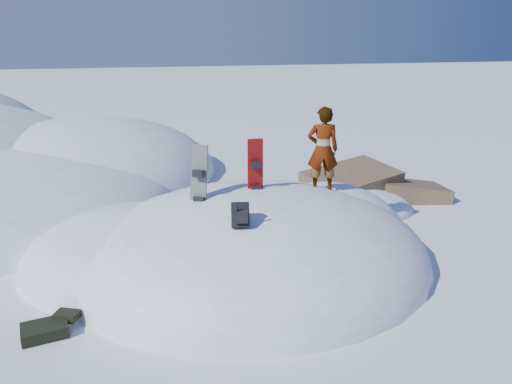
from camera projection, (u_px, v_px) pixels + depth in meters
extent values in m
plane|color=white|center=(253.00, 265.00, 9.77)|extent=(120.00, 120.00, 0.00)
ellipsoid|color=white|center=(253.00, 265.00, 9.77)|extent=(7.00, 6.00, 3.00)
ellipsoid|color=white|center=(137.00, 264.00, 9.80)|extent=(4.40, 4.00, 2.20)
ellipsoid|color=white|center=(324.00, 240.00, 10.93)|extent=(3.60, 3.20, 2.50)
ellipsoid|color=white|center=(90.00, 175.00, 15.87)|extent=(8.00, 8.00, 3.60)
cube|color=brown|center=(350.00, 194.00, 13.72)|extent=(2.82, 2.41, 1.62)
cube|color=brown|center=(409.00, 201.00, 13.79)|extent=(2.16, 1.80, 1.33)
cube|color=brown|center=(352.00, 184.00, 15.00)|extent=(2.08, 2.01, 1.10)
ellipsoid|color=white|center=(352.00, 210.00, 12.73)|extent=(3.20, 2.40, 1.00)
cube|color=red|center=(255.00, 180.00, 9.51)|extent=(0.30, 0.04, 1.59)
cube|color=black|center=(256.00, 165.00, 9.36)|extent=(0.19, 0.11, 0.13)
cube|color=black|center=(256.00, 189.00, 9.50)|extent=(0.19, 0.11, 0.13)
cube|color=black|center=(198.00, 190.00, 9.06)|extent=(0.42, 0.41, 1.65)
cube|color=black|center=(198.00, 174.00, 8.89)|extent=(0.24, 0.22, 0.15)
cube|color=black|center=(199.00, 200.00, 9.05)|extent=(0.24, 0.22, 0.15)
cube|color=black|center=(240.00, 215.00, 8.07)|extent=(0.35, 0.40, 0.46)
cube|color=black|center=(242.00, 217.00, 7.94)|extent=(0.23, 0.21, 0.25)
cylinder|color=black|center=(236.00, 211.00, 7.91)|extent=(0.03, 0.16, 0.30)
cylinder|color=black|center=(247.00, 210.00, 7.95)|extent=(0.03, 0.16, 0.30)
cube|color=black|center=(45.00, 330.00, 7.43)|extent=(0.73, 0.57, 0.18)
cube|color=black|center=(67.00, 316.00, 7.67)|extent=(0.43, 0.37, 0.12)
imported|color=slate|center=(323.00, 150.00, 9.96)|extent=(0.71, 0.55, 1.73)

